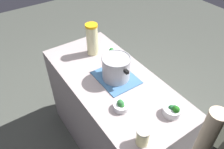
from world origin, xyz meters
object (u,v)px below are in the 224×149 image
(lemonade_pitcher, at_px, (92,39))
(broccoli_bowl_front, at_px, (172,110))
(broccoli_bowl_center, at_px, (121,106))
(cooking_pot, at_px, (116,67))
(mason_jar, at_px, (143,136))
(broccoli_bowl_back, at_px, (111,52))

(lemonade_pitcher, height_order, broccoli_bowl_front, lemonade_pitcher)
(lemonade_pitcher, xyz_separation_m, broccoli_bowl_center, (0.69, -0.18, -0.12))
(lemonade_pitcher, distance_m, broccoli_bowl_front, 0.94)
(cooking_pot, xyz_separation_m, broccoli_bowl_front, (0.52, 0.10, -0.07))
(mason_jar, bearing_deg, broccoli_bowl_back, 157.37)
(cooking_pot, relative_size, broccoli_bowl_back, 2.93)
(broccoli_bowl_center, relative_size, broccoli_bowl_back, 1.11)
(mason_jar, distance_m, broccoli_bowl_back, 0.93)
(mason_jar, height_order, broccoli_bowl_center, mason_jar)
(cooking_pot, distance_m, mason_jar, 0.61)
(broccoli_bowl_front, bearing_deg, lemonade_pitcher, -175.24)
(lemonade_pitcher, xyz_separation_m, broccoli_bowl_back, (0.13, 0.12, -0.12))
(broccoli_bowl_front, height_order, broccoli_bowl_back, broccoli_bowl_front)
(mason_jar, relative_size, broccoli_bowl_front, 0.98)
(mason_jar, distance_m, broccoli_bowl_front, 0.32)
(cooking_pot, bearing_deg, broccoli_bowl_center, -28.76)
(cooking_pot, xyz_separation_m, broccoli_bowl_center, (0.28, -0.16, -0.08))
(cooking_pot, relative_size, broccoli_bowl_center, 2.63)
(cooking_pot, distance_m, broccoli_bowl_center, 0.33)
(cooking_pot, height_order, broccoli_bowl_front, cooking_pot)
(cooking_pot, height_order, lemonade_pitcher, lemonade_pitcher)
(cooking_pot, bearing_deg, mason_jar, -20.10)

